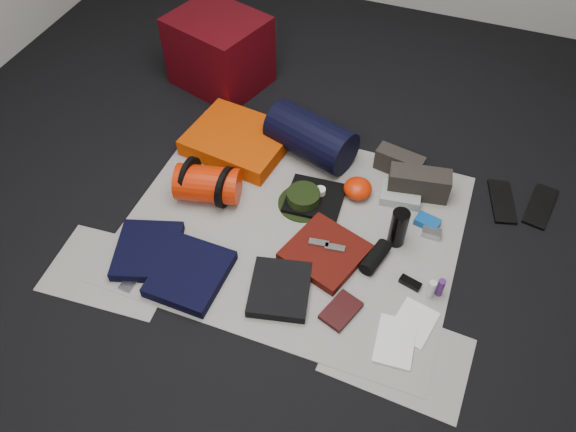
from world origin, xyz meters
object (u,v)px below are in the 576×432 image
(navy_duffel, at_px, (311,137))
(compact_camera, at_px, (431,233))
(water_bottle, at_px, (398,228))
(sleeping_pad, at_px, (238,140))
(paperback_book, at_px, (341,311))
(red_cabinet, at_px, (219,51))
(stuff_sack, at_px, (208,184))

(navy_duffel, bearing_deg, compact_camera, -6.62)
(water_bottle, bearing_deg, compact_camera, 32.88)
(navy_duffel, bearing_deg, sleeping_pad, -149.96)
(compact_camera, bearing_deg, water_bottle, -147.18)
(compact_camera, xyz_separation_m, paperback_book, (-0.28, -0.57, -0.01))
(navy_duffel, bearing_deg, paperback_book, -45.42)
(sleeping_pad, xyz_separation_m, navy_duffel, (0.39, 0.09, 0.08))
(paperback_book, bearing_deg, navy_duffel, 136.51)
(red_cabinet, distance_m, water_bottle, 1.60)
(stuff_sack, bearing_deg, water_bottle, 3.08)
(compact_camera, bearing_deg, sleeping_pad, 167.43)
(red_cabinet, relative_size, stuff_sack, 1.64)
(water_bottle, xyz_separation_m, paperback_book, (-0.13, -0.47, -0.09))
(water_bottle, relative_size, compact_camera, 2.29)
(compact_camera, bearing_deg, paperback_book, -116.63)
(navy_duffel, xyz_separation_m, compact_camera, (0.74, -0.34, -0.11))
(stuff_sack, height_order, paperback_book, stuff_sack)
(water_bottle, height_order, paperback_book, water_bottle)
(red_cabinet, relative_size, water_bottle, 2.51)
(paperback_book, bearing_deg, sleeping_pad, 155.80)
(sleeping_pad, bearing_deg, water_bottle, -19.66)
(navy_duffel, xyz_separation_m, water_bottle, (0.59, -0.44, -0.02))
(water_bottle, relative_size, paperback_book, 1.15)
(red_cabinet, distance_m, stuff_sack, 1.01)
(red_cabinet, xyz_separation_m, sleeping_pad, (0.35, -0.53, -0.16))
(stuff_sack, bearing_deg, navy_duffel, 51.98)
(compact_camera, height_order, paperback_book, compact_camera)
(red_cabinet, height_order, stuff_sack, red_cabinet)
(red_cabinet, relative_size, navy_duffel, 1.11)
(sleeping_pad, xyz_separation_m, stuff_sack, (0.01, -0.40, 0.05))
(red_cabinet, xyz_separation_m, compact_camera, (1.48, -0.78, -0.19))
(red_cabinet, bearing_deg, water_bottle, -16.22)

